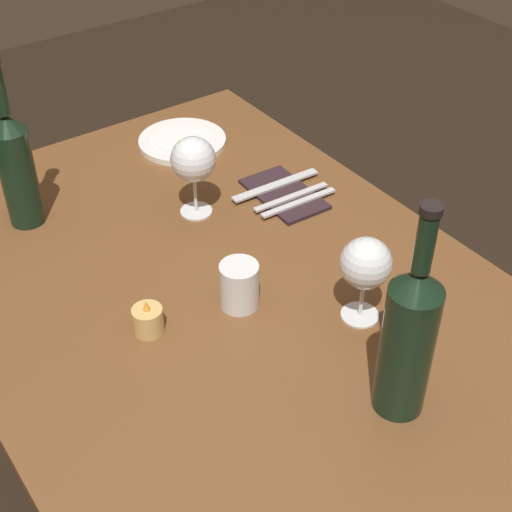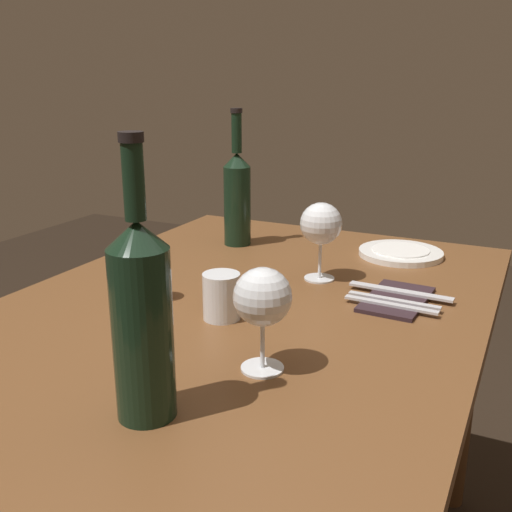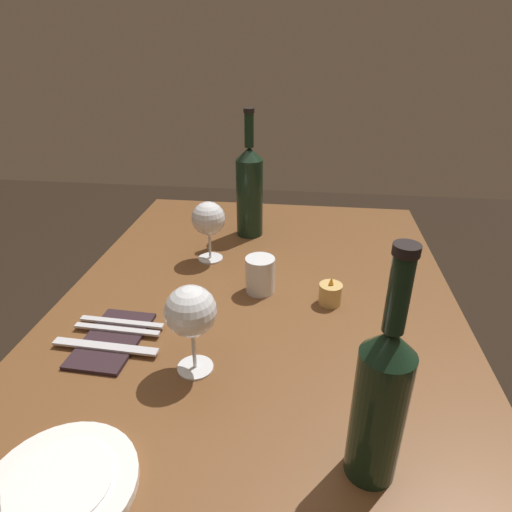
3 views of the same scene
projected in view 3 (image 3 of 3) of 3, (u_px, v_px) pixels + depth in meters
The scene contains 13 objects.
ground_plane at pixel (257, 510), 1.32m from camera, with size 6.00×6.00×0.00m, color black.
dining_table at pixel (257, 337), 1.02m from camera, with size 1.30×0.90×0.74m.
wine_glass_left at pixel (191, 313), 0.74m from camera, with size 0.09×0.09×0.17m.
wine_glass_right at pixel (208, 219), 1.13m from camera, with size 0.09×0.09×0.16m.
wine_bottle at pixel (250, 190), 1.27m from camera, with size 0.08×0.08×0.37m.
wine_bottle_second at pixel (380, 400), 0.55m from camera, with size 0.07×0.07×0.35m.
water_tumbler at pixel (259, 276), 1.02m from camera, with size 0.07×0.07×0.09m.
votive_candle at pixel (330, 294), 0.98m from camera, with size 0.05×0.05×0.07m.
dinner_plate at pixel (61, 485), 0.58m from camera, with size 0.20×0.20×0.02m.
folded_napkin at pixel (112, 340), 0.87m from camera, with size 0.19×0.12×0.01m.
fork_inner at pixel (117, 329), 0.89m from camera, with size 0.02×0.18×0.00m.
fork_outer at pixel (122, 322), 0.91m from camera, with size 0.02×0.18×0.00m.
table_knife at pixel (105, 347), 0.84m from camera, with size 0.03×0.21×0.00m.
Camera 3 is at (0.82, 0.10, 1.29)m, focal length 30.73 mm.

